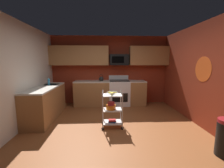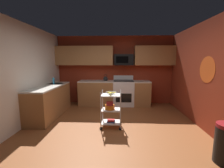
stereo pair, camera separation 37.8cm
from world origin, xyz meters
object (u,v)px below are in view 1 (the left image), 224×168
(microwave, at_px, (119,60))
(rolling_cart, at_px, (112,110))
(oven_range, at_px, (119,92))
(fruit_bowl, at_px, (112,93))
(book_stack, at_px, (112,121))
(dish_soap_bottle, at_px, (49,82))
(kettle, at_px, (101,79))
(mixing_bowl_large, at_px, (111,107))
(mixing_bowl_small, at_px, (111,103))

(microwave, xyz_separation_m, rolling_cart, (-0.36, -2.08, -1.25))
(oven_range, distance_m, fruit_bowl, 2.04)
(book_stack, xyz_separation_m, dish_soap_bottle, (-1.89, 1.07, 0.86))
(microwave, distance_m, kettle, 0.98)
(mixing_bowl_large, xyz_separation_m, kettle, (-0.27, 1.97, 0.48))
(mixing_bowl_small, bearing_deg, rolling_cart, 48.60)
(mixing_bowl_large, bearing_deg, fruit_bowl, 0.00)
(dish_soap_bottle, bearing_deg, mixing_bowl_small, -30.57)
(mixing_bowl_large, bearing_deg, microwave, 79.17)
(fruit_bowl, xyz_separation_m, book_stack, (0.00, 0.00, -0.72))
(mixing_bowl_large, bearing_deg, kettle, 97.90)
(mixing_bowl_small, bearing_deg, book_stack, 48.60)
(oven_range, relative_size, rolling_cart, 1.20)
(mixing_bowl_small, bearing_deg, microwave, 79.41)
(fruit_bowl, relative_size, kettle, 1.03)
(rolling_cart, distance_m, dish_soap_bottle, 2.25)
(oven_range, distance_m, kettle, 0.85)
(mixing_bowl_small, relative_size, dish_soap_bottle, 0.91)
(microwave, bearing_deg, dish_soap_bottle, -155.95)
(rolling_cart, bearing_deg, fruit_bowl, 97.13)
(rolling_cart, bearing_deg, mixing_bowl_large, 180.00)
(rolling_cart, distance_m, mixing_bowl_large, 0.08)
(microwave, bearing_deg, book_stack, -99.96)
(oven_range, bearing_deg, mixing_bowl_large, -101.40)
(oven_range, distance_m, microwave, 1.23)
(rolling_cart, distance_m, mixing_bowl_small, 0.17)
(microwave, relative_size, book_stack, 3.46)
(microwave, relative_size, rolling_cart, 0.77)
(rolling_cart, relative_size, kettle, 3.47)
(fruit_bowl, height_order, book_stack, fruit_bowl)
(mixing_bowl_small, relative_size, kettle, 0.69)
(rolling_cart, xyz_separation_m, mixing_bowl_small, (-0.03, -0.03, 0.17))
(mixing_bowl_large, distance_m, dish_soap_bottle, 2.20)
(oven_range, xyz_separation_m, dish_soap_bottle, (-2.26, -0.90, 0.54))
(rolling_cart, distance_m, fruit_bowl, 0.43)
(mixing_bowl_large, xyz_separation_m, book_stack, (0.03, 0.00, -0.36))
(book_stack, bearing_deg, dish_soap_bottle, 150.59)
(microwave, height_order, kettle, microwave)
(rolling_cart, relative_size, dish_soap_bottle, 4.57)
(mixing_bowl_small, xyz_separation_m, book_stack, (0.03, 0.03, -0.46))
(dish_soap_bottle, bearing_deg, microwave, 24.05)
(microwave, relative_size, mixing_bowl_small, 3.85)
(kettle, bearing_deg, rolling_cart, -81.18)
(microwave, bearing_deg, kettle, -170.80)
(oven_range, height_order, fruit_bowl, oven_range)
(fruit_bowl, bearing_deg, mixing_bowl_small, -131.40)
(fruit_bowl, bearing_deg, microwave, 80.04)
(microwave, xyz_separation_m, kettle, (-0.67, -0.11, -0.70))
(fruit_bowl, height_order, dish_soap_bottle, dish_soap_bottle)
(rolling_cart, distance_m, kettle, 2.06)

